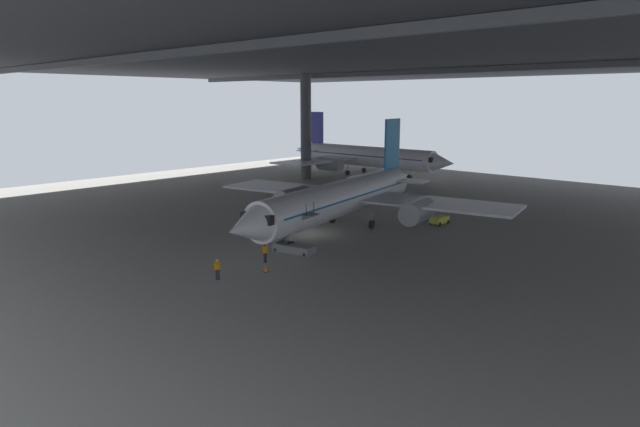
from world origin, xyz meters
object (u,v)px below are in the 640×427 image
crew_worker_near_nose (217,268)px  baggage_tug (439,219)px  traffic_cone_orange (266,268)px  airplane_main (343,197)px  crew_worker_by_stairs (265,252)px  boarding_stairs (295,244)px  airplane_distant (365,156)px

crew_worker_near_nose → baggage_tug: (2.80, 27.47, -0.39)m
crew_worker_near_nose → traffic_cone_orange: 3.95m
airplane_main → crew_worker_by_stairs: bearing=-78.2°
boarding_stairs → traffic_cone_orange: boarding_stairs is taller
airplane_main → airplane_distant: (-23.96, 34.76, 0.00)m
crew_worker_by_stairs → traffic_cone_orange: size_ratio=2.72×
crew_worker_by_stairs → boarding_stairs: bearing=96.2°
crew_worker_near_nose → crew_worker_by_stairs: bearing=97.0°
crew_worker_near_nose → baggage_tug: crew_worker_near_nose is taller
airplane_main → crew_worker_near_nose: bearing=-79.6°
traffic_cone_orange → baggage_tug: size_ratio=0.26×
baggage_tug → traffic_cone_orange: bearing=-93.7°
airplane_main → crew_worker_near_nose: size_ratio=21.61×
airplane_main → baggage_tug: (6.23, 8.84, -2.84)m
crew_worker_near_nose → baggage_tug: size_ratio=0.71×
boarding_stairs → crew_worker_near_nose: size_ratio=2.83×
airplane_distant → traffic_cone_orange: (28.65, -49.69, -3.07)m
boarding_stairs → airplane_distant: size_ratio=0.13×
traffic_cone_orange → baggage_tug: (1.54, 23.78, 0.23)m
airplane_main → boarding_stairs: bearing=-75.9°
crew_worker_by_stairs → traffic_cone_orange: bearing=-40.8°
crew_worker_by_stairs → crew_worker_near_nose: bearing=-83.0°
airplane_distant → boarding_stairs: bearing=-59.2°
baggage_tug → airplane_distant: bearing=139.4°
airplane_distant → baggage_tug: airplane_distant is taller
boarding_stairs → traffic_cone_orange: size_ratio=7.60×
boarding_stairs → crew_worker_near_nose: boarding_stairs is taller
boarding_stairs → traffic_cone_orange: (2.32, -5.51, -0.43)m
baggage_tug → crew_worker_near_nose: bearing=-95.8°
crew_worker_near_nose → airplane_distant: 60.05m
airplane_main → airplane_distant: airplane_distant is taller
airplane_main → airplane_distant: 42.22m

